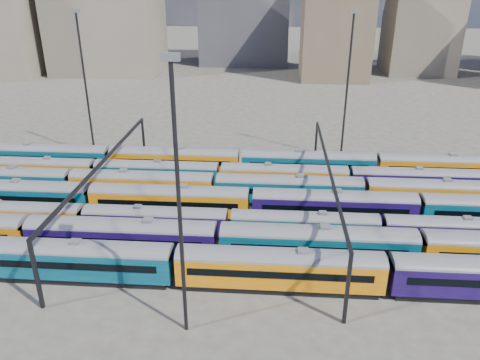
# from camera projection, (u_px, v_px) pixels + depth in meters

# --- Properties ---
(ground) EXTENTS (500.00, 500.00, 0.00)m
(ground) POSITION_uv_depth(u_px,v_px,m) (251.00, 219.00, 64.04)
(ground) COLOR #423E38
(ground) RESTS_ON ground
(rake_0) EXTENTS (110.78, 3.24, 5.47)m
(rake_0) POSITION_uv_depth(u_px,v_px,m) (279.00, 265.00, 48.95)
(rake_0) COLOR black
(rake_0) RESTS_ON ground
(rake_1) EXTENTS (135.91, 3.31, 5.59)m
(rake_1) POSITION_uv_depth(u_px,v_px,m) (420.00, 245.00, 52.42)
(rake_1) COLOR black
(rake_1) RESTS_ON ground
(rake_2) EXTENTS (112.20, 2.74, 4.60)m
(rake_2) POSITION_uv_depth(u_px,v_px,m) (229.00, 221.00, 58.68)
(rake_2) COLOR black
(rake_2) RESTS_ON ground
(rake_3) EXTENTS (110.03, 3.22, 5.44)m
(rake_3) POSITION_uv_depth(u_px,v_px,m) (170.00, 198.00, 63.64)
(rake_3) COLOR black
(rake_3) RESTS_ON ground
(rake_4) EXTENTS (128.22, 3.13, 5.27)m
(rake_4) POSITION_uv_depth(u_px,v_px,m) (215.00, 185.00, 67.86)
(rake_4) COLOR black
(rake_4) RESTS_ON ground
(rake_5) EXTENTS (98.70, 2.89, 4.86)m
(rake_5) POSITION_uv_depth(u_px,v_px,m) (157.00, 171.00, 73.17)
(rake_5) COLOR black
(rake_5) RESTS_ON ground
(rake_6) EXTENTS (109.25, 3.20, 5.40)m
(rake_6) POSITION_uv_depth(u_px,v_px,m) (308.00, 162.00, 76.00)
(rake_6) COLOR black
(rake_6) RESTS_ON ground
(gantry_1) EXTENTS (0.35, 40.35, 8.03)m
(gantry_1) POSITION_uv_depth(u_px,v_px,m) (103.00, 169.00, 62.65)
(gantry_1) COLOR black
(gantry_1) RESTS_ON ground
(gantry_2) EXTENTS (0.35, 40.35, 8.03)m
(gantry_2) POSITION_uv_depth(u_px,v_px,m) (329.00, 176.00, 60.61)
(gantry_2) COLOR black
(gantry_2) RESTS_ON ground
(mast_1) EXTENTS (1.40, 0.50, 25.60)m
(mast_1) POSITION_uv_depth(u_px,v_px,m) (85.00, 80.00, 80.47)
(mast_1) COLOR black
(mast_1) RESTS_ON ground
(mast_2) EXTENTS (1.40, 0.50, 25.60)m
(mast_2) POSITION_uv_depth(u_px,v_px,m) (179.00, 197.00, 38.66)
(mast_2) COLOR black
(mast_2) RESTS_ON ground
(mast_3) EXTENTS (1.40, 0.50, 25.60)m
(mast_3) POSITION_uv_depth(u_px,v_px,m) (348.00, 82.00, 79.24)
(mast_3) COLOR black
(mast_3) RESTS_ON ground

